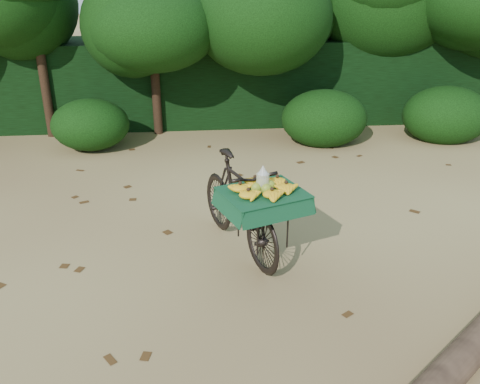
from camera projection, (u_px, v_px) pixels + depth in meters
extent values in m
plane|color=tan|center=(289.00, 256.00, 6.10)|extent=(80.00, 80.00, 0.00)
imported|color=black|center=(239.00, 205.00, 6.05)|extent=(1.20, 2.04, 1.18)
cube|color=black|center=(263.00, 194.00, 5.41)|extent=(0.58, 0.63, 0.03)
cube|color=#154F30|center=(263.00, 192.00, 5.40)|extent=(1.04, 0.96, 0.01)
ellipsoid|color=olive|center=(270.00, 186.00, 5.41)|extent=(0.11, 0.09, 0.12)
ellipsoid|color=olive|center=(260.00, 185.00, 5.43)|extent=(0.11, 0.09, 0.12)
ellipsoid|color=olive|center=(256.00, 188.00, 5.34)|extent=(0.11, 0.09, 0.12)
ellipsoid|color=olive|center=(266.00, 189.00, 5.31)|extent=(0.11, 0.09, 0.12)
cylinder|color=#EAE5C6|center=(263.00, 182.00, 5.36)|extent=(0.14, 0.14, 0.18)
cube|color=black|center=(238.00, 80.00, 11.50)|extent=(26.00, 1.80, 1.80)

